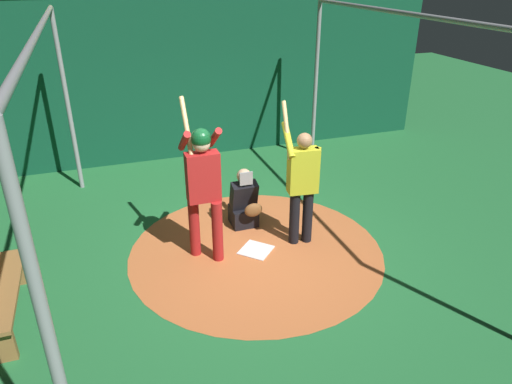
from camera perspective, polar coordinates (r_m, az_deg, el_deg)
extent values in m
plane|color=#216633|center=(6.94, 0.00, -7.08)|extent=(26.70, 26.70, 0.00)
cylinder|color=#B76033|center=(6.93, 0.00, -7.06)|extent=(3.65, 3.65, 0.01)
cube|color=white|center=(6.93, 0.00, -7.00)|extent=(0.59, 0.59, 0.01)
cylinder|color=maroon|center=(6.54, -4.67, -4.75)|extent=(0.15, 0.15, 0.90)
cylinder|color=maroon|center=(6.70, -7.44, -4.12)|extent=(0.15, 0.15, 0.90)
cube|color=#B21E1E|center=(6.26, -6.41, 1.81)|extent=(0.22, 0.44, 0.68)
cylinder|color=#B21E1E|center=(6.21, -5.05, 6.53)|extent=(0.54, 0.09, 0.42)
cylinder|color=#B21E1E|center=(6.13, -8.65, 6.08)|extent=(0.54, 0.09, 0.42)
sphere|color=beige|center=(6.08, -6.62, 5.87)|extent=(0.23, 0.23, 0.23)
sphere|color=#0F4C23|center=(6.06, -6.65, 6.44)|extent=(0.26, 0.26, 0.26)
cylinder|color=tan|center=(6.22, -8.35, 7.63)|extent=(0.54, 0.06, 0.73)
cube|color=black|center=(7.54, -1.53, -2.85)|extent=(0.40, 0.40, 0.30)
cube|color=black|center=(7.33, -1.47, -0.42)|extent=(0.31, 0.40, 0.49)
sphere|color=tan|center=(7.17, -1.45, 1.94)|extent=(0.23, 0.23, 0.23)
cube|color=gray|center=(7.09, -1.20, 1.62)|extent=(0.03, 0.20, 0.20)
ellipsoid|color=brown|center=(7.17, -0.32, -2.18)|extent=(0.12, 0.28, 0.22)
cylinder|color=black|center=(7.01, 6.22, -2.94)|extent=(0.15, 0.15, 0.83)
cylinder|color=black|center=(6.95, 4.65, -3.11)|extent=(0.15, 0.15, 0.83)
cube|color=gold|center=(6.66, 5.70, 2.57)|extent=(0.27, 0.44, 0.65)
cylinder|color=gold|center=(6.70, 7.37, 3.11)|extent=(0.09, 0.09, 0.55)
cylinder|color=gold|center=(6.53, 3.91, 6.30)|extent=(0.49, 0.15, 0.42)
sphere|color=#9E704C|center=(6.49, 5.87, 6.18)|extent=(0.21, 0.21, 0.21)
cylinder|color=tan|center=(6.57, 3.75, 7.43)|extent=(0.47, 0.12, 0.74)
cube|color=#0F472D|center=(10.03, -8.00, 13.94)|extent=(0.20, 10.70, 3.48)
cylinder|color=gray|center=(8.91, -21.73, 9.74)|extent=(0.08, 0.08, 3.14)
cylinder|color=gray|center=(3.27, -22.92, -18.96)|extent=(0.08, 0.08, 3.14)
cylinder|color=gray|center=(9.87, 7.20, 12.77)|extent=(0.08, 0.08, 3.14)
cylinder|color=gray|center=(5.55, -24.81, 17.13)|extent=(6.24, 0.07, 0.07)
cylinder|color=gray|center=(6.99, 19.74, 19.30)|extent=(6.24, 0.07, 0.07)
cube|color=olive|center=(6.21, -28.27, -10.28)|extent=(1.63, 0.36, 0.05)
cube|color=olive|center=(6.91, -27.22, -8.53)|extent=(0.08, 0.32, 0.40)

